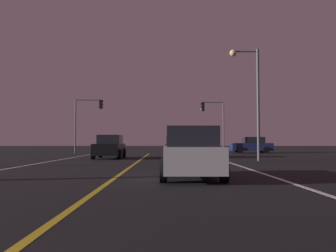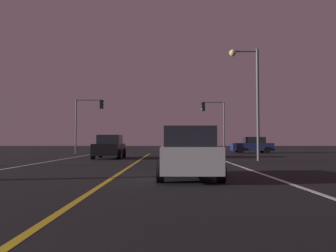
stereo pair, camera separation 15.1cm
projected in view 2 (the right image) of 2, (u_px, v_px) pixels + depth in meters
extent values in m
cube|color=silver|center=(250.00, 170.00, 15.23)|extent=(0.16, 41.37, 0.01)
cube|color=gold|center=(125.00, 170.00, 15.23)|extent=(0.16, 41.37, 0.01)
cylinder|color=black|center=(162.00, 165.00, 13.21)|extent=(0.22, 0.68, 0.68)
cylinder|color=black|center=(210.00, 165.00, 13.21)|extent=(0.22, 0.68, 0.68)
cylinder|color=black|center=(160.00, 171.00, 10.51)|extent=(0.22, 0.68, 0.68)
cylinder|color=black|center=(221.00, 171.00, 10.51)|extent=(0.22, 0.68, 0.68)
cube|color=#B7BABF|center=(188.00, 158.00, 11.88)|extent=(1.80, 4.30, 0.80)
cube|color=black|center=(188.00, 137.00, 11.66)|extent=(1.60, 2.10, 0.64)
cube|color=red|center=(171.00, 158.00, 9.78)|extent=(0.24, 0.08, 0.16)
cube|color=red|center=(214.00, 158.00, 9.78)|extent=(0.24, 0.08, 0.16)
cylinder|color=black|center=(119.00, 154.00, 24.28)|extent=(0.22, 0.68, 0.68)
cylinder|color=black|center=(93.00, 154.00, 24.28)|extent=(0.22, 0.68, 0.68)
cylinder|color=black|center=(124.00, 153.00, 26.98)|extent=(0.22, 0.68, 0.68)
cylinder|color=black|center=(100.00, 153.00, 26.98)|extent=(0.22, 0.68, 0.68)
cube|color=black|center=(109.00, 149.00, 25.64)|extent=(1.80, 4.30, 0.80)
cube|color=black|center=(110.00, 139.00, 25.93)|extent=(1.60, 2.10, 0.64)
cube|color=red|center=(121.00, 147.00, 27.75)|extent=(0.24, 0.08, 0.16)
cube|color=red|center=(106.00, 147.00, 27.75)|extent=(0.24, 0.08, 0.16)
cylinder|color=black|center=(165.00, 152.00, 28.67)|extent=(0.22, 0.68, 0.68)
cylinder|color=black|center=(187.00, 152.00, 28.67)|extent=(0.22, 0.68, 0.68)
cylinder|color=black|center=(165.00, 154.00, 25.97)|extent=(0.22, 0.68, 0.68)
cylinder|color=black|center=(189.00, 154.00, 25.97)|extent=(0.22, 0.68, 0.68)
cube|color=#38383D|center=(177.00, 149.00, 27.33)|extent=(1.80, 4.30, 0.80)
cube|color=black|center=(177.00, 139.00, 27.12)|extent=(1.60, 2.10, 0.64)
cube|color=red|center=(169.00, 148.00, 25.24)|extent=(0.24, 0.08, 0.16)
cube|color=red|center=(186.00, 148.00, 25.24)|extent=(0.24, 0.08, 0.16)
cylinder|color=black|center=(241.00, 150.00, 36.76)|extent=(0.68, 0.22, 0.68)
cylinder|color=black|center=(237.00, 150.00, 38.56)|extent=(0.68, 0.22, 0.68)
cylinder|color=black|center=(267.00, 150.00, 36.76)|extent=(0.68, 0.22, 0.68)
cylinder|color=black|center=(262.00, 150.00, 38.56)|extent=(0.68, 0.22, 0.68)
cube|color=navy|center=(252.00, 147.00, 37.68)|extent=(4.30, 1.80, 0.80)
cube|color=black|center=(254.00, 140.00, 37.71)|extent=(2.10, 1.60, 0.64)
cube|color=red|center=(273.00, 146.00, 37.08)|extent=(0.08, 0.24, 0.16)
cube|color=red|center=(270.00, 146.00, 38.28)|extent=(0.08, 0.24, 0.16)
cylinder|color=#4C4C51|center=(224.00, 128.00, 36.52)|extent=(0.14, 0.14, 5.32)
cylinder|color=#4C4C51|center=(214.00, 102.00, 36.63)|extent=(2.10, 0.10, 0.10)
cube|color=black|center=(203.00, 107.00, 36.61)|extent=(0.28, 0.36, 0.90)
sphere|color=#3A0605|center=(202.00, 104.00, 36.62)|extent=(0.20, 0.20, 0.20)
sphere|color=#3C2706|center=(202.00, 107.00, 36.61)|extent=(0.20, 0.20, 0.20)
sphere|color=#19E059|center=(202.00, 109.00, 36.60)|extent=(0.20, 0.20, 0.20)
cylinder|color=#4C4C51|center=(76.00, 126.00, 36.52)|extent=(0.14, 0.14, 5.56)
cylinder|color=#4C4C51|center=(89.00, 100.00, 36.64)|extent=(2.60, 0.10, 0.10)
cube|color=black|center=(101.00, 104.00, 36.62)|extent=(0.28, 0.36, 0.90)
sphere|color=#3A0605|center=(103.00, 101.00, 36.63)|extent=(0.20, 0.20, 0.20)
sphere|color=#3C2706|center=(103.00, 104.00, 36.62)|extent=(0.20, 0.20, 0.20)
sphere|color=#19E059|center=(103.00, 107.00, 36.61)|extent=(0.20, 0.20, 0.20)
cylinder|color=#4C4C51|center=(258.00, 105.00, 22.46)|extent=(0.18, 0.18, 7.12)
cylinder|color=#4C4C51|center=(245.00, 51.00, 22.61)|extent=(1.57, 0.10, 0.10)
sphere|color=#F9D88C|center=(233.00, 53.00, 22.61)|extent=(0.44, 0.44, 0.44)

